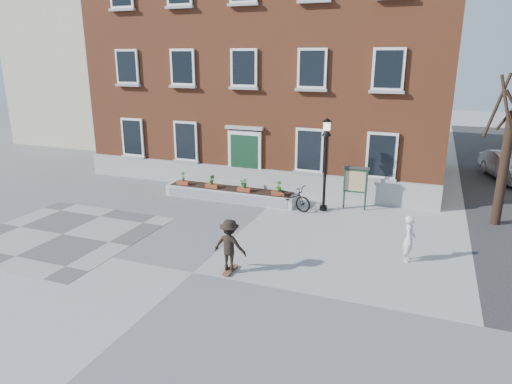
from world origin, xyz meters
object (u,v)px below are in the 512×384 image
at_px(bicycle, 289,197).
at_px(lamp_post, 326,152).
at_px(bystander, 409,239).
at_px(parked_car, 509,166).
at_px(notice_board, 356,181).
at_px(skateboarder, 230,245).

relative_size(bicycle, lamp_post, 0.52).
bearing_deg(bystander, lamp_post, 45.23).
height_order(bicycle, bystander, bystander).
distance_m(bystander, lamp_post, 5.67).
bearing_deg(bicycle, parked_car, -33.16).
height_order(bicycle, notice_board, notice_board).
xyz_separation_m(notice_board, skateboarder, (-2.51, -7.36, -0.39)).
relative_size(bicycle, bystander, 1.36).
xyz_separation_m(bystander, lamp_post, (-3.66, 3.95, 1.78)).
bearing_deg(skateboarder, parked_car, 58.54).
height_order(notice_board, skateboarder, notice_board).
xyz_separation_m(parked_car, lamp_post, (-7.97, -8.46, 1.81)).
bearing_deg(notice_board, lamp_post, -151.95).
height_order(parked_car, bystander, bystander).
distance_m(bicycle, parked_car, 12.90).
relative_size(bystander, notice_board, 0.81).
bearing_deg(notice_board, skateboarder, -108.81).
distance_m(bicycle, lamp_post, 2.48).
bearing_deg(bicycle, skateboarder, -165.67).
bearing_deg(skateboarder, bicycle, 90.83).
bearing_deg(notice_board, bystander, -61.61).
distance_m(parked_car, bystander, 13.14).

